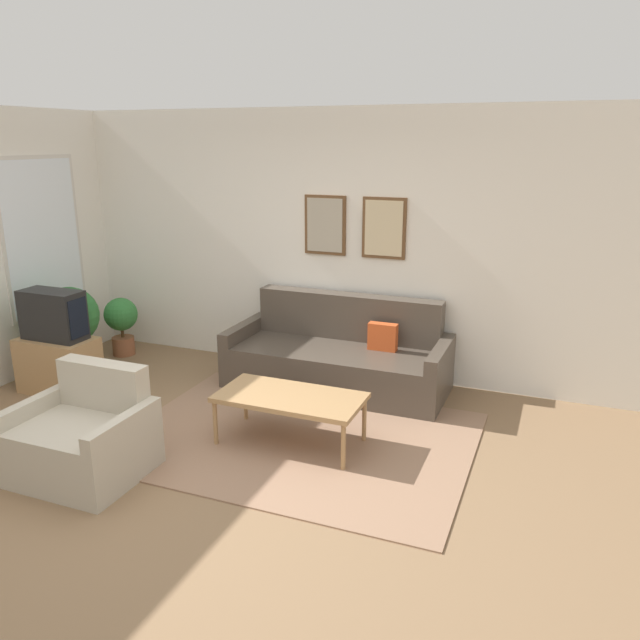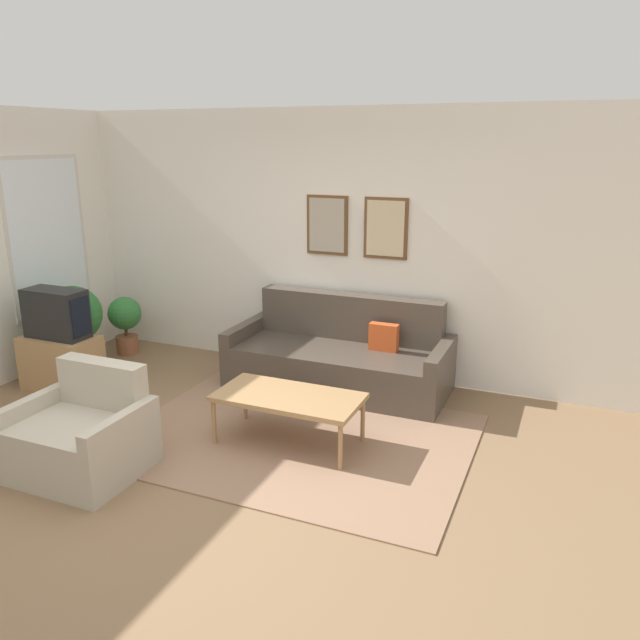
% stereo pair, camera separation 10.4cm
% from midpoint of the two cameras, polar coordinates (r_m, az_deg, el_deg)
% --- Properties ---
extents(ground_plane, '(16.00, 16.00, 0.00)m').
position_cam_midpoint_polar(ground_plane, '(4.79, -14.02, -14.21)').
color(ground_plane, '#846647').
extents(area_rug, '(2.82, 2.11, 0.01)m').
position_cam_midpoint_polar(area_rug, '(5.26, -2.64, -10.74)').
color(area_rug, '#937056').
rests_on(area_rug, ground_plane).
extents(wall_back, '(8.00, 0.09, 2.70)m').
position_cam_midpoint_polar(wall_back, '(6.54, -1.22, 7.08)').
color(wall_back, white).
rests_on(wall_back, ground_plane).
extents(couch, '(2.16, 0.90, 0.88)m').
position_cam_midpoint_polar(couch, '(6.21, 1.28, -3.48)').
color(couch, '#4C4238').
rests_on(couch, ground_plane).
extents(coffee_table, '(1.17, 0.59, 0.42)m').
position_cam_midpoint_polar(coffee_table, '(5.03, -3.34, -7.24)').
color(coffee_table, '#A87F51').
rests_on(coffee_table, ground_plane).
extents(tv_stand, '(0.75, 0.42, 0.54)m').
position_cam_midpoint_polar(tv_stand, '(6.62, -23.16, -3.80)').
color(tv_stand, '#A87F51').
rests_on(tv_stand, ground_plane).
extents(tv, '(0.62, 0.28, 0.47)m').
position_cam_midpoint_polar(tv, '(6.48, -23.64, 0.43)').
color(tv, black).
rests_on(tv, tv_stand).
extents(armchair, '(0.91, 0.76, 0.78)m').
position_cam_midpoint_polar(armchair, '(4.99, -21.38, -10.12)').
color(armchair, '#B2A893').
rests_on(armchair, ground_plane).
extents(potted_plant_tall, '(0.58, 0.58, 0.98)m').
position_cam_midpoint_polar(potted_plant_tall, '(6.74, -22.30, -0.03)').
color(potted_plant_tall, '#935638').
rests_on(potted_plant_tall, ground_plane).
extents(potted_plant_by_window, '(0.37, 0.37, 0.67)m').
position_cam_midpoint_polar(potted_plant_by_window, '(7.46, -18.09, -0.05)').
color(potted_plant_by_window, '#935638').
rests_on(potted_plant_by_window, ground_plane).
extents(potted_plant_small, '(0.58, 0.58, 0.87)m').
position_cam_midpoint_polar(potted_plant_small, '(7.12, -22.63, -0.09)').
color(potted_plant_small, beige).
rests_on(potted_plant_small, ground_plane).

